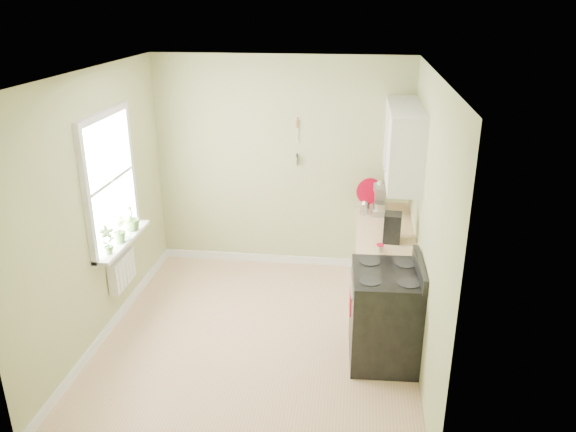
# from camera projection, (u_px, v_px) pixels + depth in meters

# --- Properties ---
(floor) EXTENTS (3.20, 3.60, 0.02)m
(floor) POSITION_uv_depth(u_px,v_px,m) (259.00, 338.00, 5.87)
(floor) COLOR tan
(floor) RESTS_ON ground
(ceiling) EXTENTS (3.20, 3.60, 0.02)m
(ceiling) POSITION_uv_depth(u_px,v_px,m) (253.00, 72.00, 4.88)
(ceiling) COLOR white
(ceiling) RESTS_ON wall_back
(wall_back) EXTENTS (3.20, 0.02, 2.70)m
(wall_back) POSITION_uv_depth(u_px,v_px,m) (282.00, 165.00, 7.05)
(wall_back) COLOR #B2B77D
(wall_back) RESTS_ON floor
(wall_left) EXTENTS (0.02, 3.60, 2.70)m
(wall_left) POSITION_uv_depth(u_px,v_px,m) (96.00, 209.00, 5.57)
(wall_left) COLOR #B2B77D
(wall_left) RESTS_ON floor
(wall_right) EXTENTS (0.02, 3.60, 2.70)m
(wall_right) POSITION_uv_depth(u_px,v_px,m) (427.00, 225.00, 5.19)
(wall_right) COLOR #B2B77D
(wall_right) RESTS_ON floor
(base_cabinets) EXTENTS (0.60, 1.60, 0.87)m
(base_cabinets) POSITION_uv_depth(u_px,v_px,m) (384.00, 264.00, 6.48)
(base_cabinets) COLOR white
(base_cabinets) RESTS_ON floor
(countertop) EXTENTS (0.64, 1.60, 0.04)m
(countertop) POSITION_uv_depth(u_px,v_px,m) (385.00, 228.00, 6.32)
(countertop) COLOR beige
(countertop) RESTS_ON base_cabinets
(upper_cabinets) EXTENTS (0.35, 1.40, 0.80)m
(upper_cabinets) POSITION_uv_depth(u_px,v_px,m) (403.00, 143.00, 6.05)
(upper_cabinets) COLOR white
(upper_cabinets) RESTS_ON wall_right
(window) EXTENTS (0.06, 1.14, 1.44)m
(window) POSITION_uv_depth(u_px,v_px,m) (109.00, 181.00, 5.77)
(window) COLOR white
(window) RESTS_ON wall_left
(window_sill) EXTENTS (0.18, 1.14, 0.04)m
(window_sill) POSITION_uv_depth(u_px,v_px,m) (123.00, 241.00, 6.00)
(window_sill) COLOR white
(window_sill) RESTS_ON wall_left
(radiator) EXTENTS (0.12, 0.50, 0.35)m
(radiator) POSITION_uv_depth(u_px,v_px,m) (122.00, 271.00, 6.08)
(radiator) COLOR white
(radiator) RESTS_ON wall_left
(wall_utensils) EXTENTS (0.02, 0.14, 0.58)m
(wall_utensils) POSITION_uv_depth(u_px,v_px,m) (297.00, 149.00, 6.92)
(wall_utensils) COLOR beige
(wall_utensils) RESTS_ON wall_back
(stove) EXTENTS (0.70, 0.79, 1.05)m
(stove) POSITION_uv_depth(u_px,v_px,m) (385.00, 315.00, 5.38)
(stove) COLOR black
(stove) RESTS_ON floor
(stand_mixer) EXTENTS (0.22, 0.33, 0.38)m
(stand_mixer) POSITION_uv_depth(u_px,v_px,m) (380.00, 200.00, 6.64)
(stand_mixer) COLOR #B2B2B7
(stand_mixer) RESTS_ON countertop
(kettle) EXTENTS (0.17, 0.10, 0.17)m
(kettle) POSITION_uv_depth(u_px,v_px,m) (364.00, 207.00, 6.63)
(kettle) COLOR silver
(kettle) RESTS_ON countertop
(coffee_maker) EXTENTS (0.19, 0.21, 0.31)m
(coffee_maker) POSITION_uv_depth(u_px,v_px,m) (392.00, 228.00, 5.87)
(coffee_maker) COLOR black
(coffee_maker) RESTS_ON countertop
(red_tray) EXTENTS (0.33, 0.16, 0.33)m
(red_tray) POSITION_uv_depth(u_px,v_px,m) (369.00, 191.00, 6.94)
(red_tray) COLOR red
(red_tray) RESTS_ON countertop
(jar) EXTENTS (0.08, 0.08, 0.08)m
(jar) POSITION_uv_depth(u_px,v_px,m) (380.00, 248.00, 5.66)
(jar) COLOR #BDA894
(jar) RESTS_ON countertop
(plant_a) EXTENTS (0.19, 0.19, 0.31)m
(plant_a) POSITION_uv_depth(u_px,v_px,m) (107.00, 240.00, 5.59)
(plant_a) COLOR #42672D
(plant_a) RESTS_ON window_sill
(plant_b) EXTENTS (0.18, 0.19, 0.29)m
(plant_b) POSITION_uv_depth(u_px,v_px,m) (119.00, 230.00, 5.87)
(plant_b) COLOR #42672D
(plant_b) RESTS_ON window_sill
(plant_c) EXTENTS (0.17, 0.17, 0.31)m
(plant_c) POSITION_uv_depth(u_px,v_px,m) (132.00, 217.00, 6.18)
(plant_c) COLOR #42672D
(plant_c) RESTS_ON window_sill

